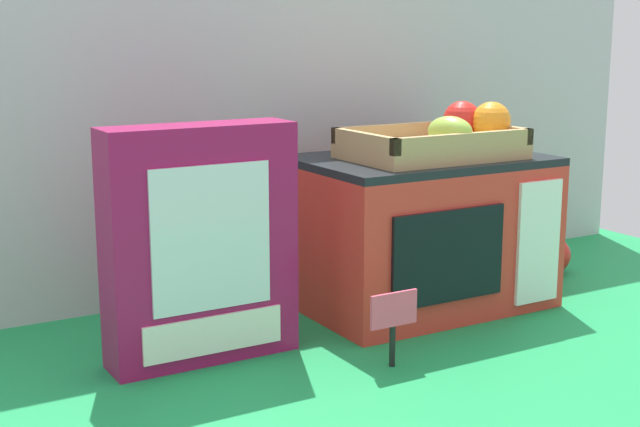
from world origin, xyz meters
The scene contains 7 objects.
ground_plane centered at (0.00, 0.00, 0.00)m, with size 1.70×1.70×0.00m, color #198C47.
display_back_panel centered at (0.00, 0.26, 0.30)m, with size 1.61×0.03×0.60m, color #B7BABF.
toy_microwave centered at (0.18, 0.04, 0.12)m, with size 0.37×0.26×0.24m.
food_groups_crate centered at (0.20, 0.01, 0.26)m, with size 0.26×0.17×0.08m.
cookie_set_box centered at (-0.21, -0.01, 0.16)m, with size 0.25×0.08×0.31m.
price_sign centered at (-0.01, -0.17, 0.07)m, with size 0.07×0.01×0.10m.
loose_toy_apple centered at (0.49, 0.06, 0.03)m, with size 0.07×0.07×0.07m, color red.
Camera 1 is at (-0.64, -1.06, 0.43)m, focal length 49.94 mm.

